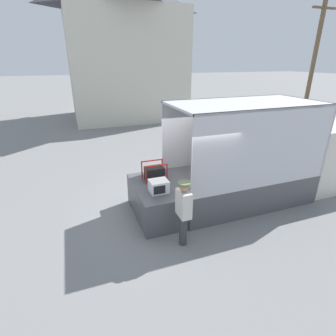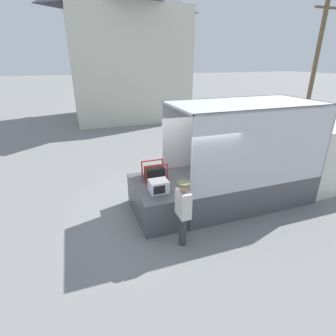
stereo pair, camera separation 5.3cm
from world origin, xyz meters
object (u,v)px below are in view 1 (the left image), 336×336
at_px(portable_generator, 155,173).
at_px(box_truck, 281,165).
at_px(utility_pole, 314,62).
at_px(microwave, 159,186).
at_px(worker_person, 184,208).

bearing_deg(portable_generator, box_truck, -5.27).
relative_size(portable_generator, utility_pole, 0.09).
distance_m(box_truck, microwave, 4.34).
xyz_separation_m(box_truck, worker_person, (-4.09, -1.46, 0.06)).
height_order(box_truck, portable_generator, box_truck).
height_order(portable_generator, worker_person, worker_person).
xyz_separation_m(box_truck, portable_generator, (-4.18, 0.39, 0.18)).
bearing_deg(microwave, worker_person, -77.75).
distance_m(microwave, utility_pole, 16.04).
xyz_separation_m(microwave, utility_pole, (13.45, 8.25, 2.89)).
height_order(portable_generator, utility_pole, utility_pole).
distance_m(box_truck, portable_generator, 4.20).
bearing_deg(box_truck, worker_person, -160.37).
bearing_deg(microwave, utility_pole, 31.52).
bearing_deg(portable_generator, worker_person, -87.26).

